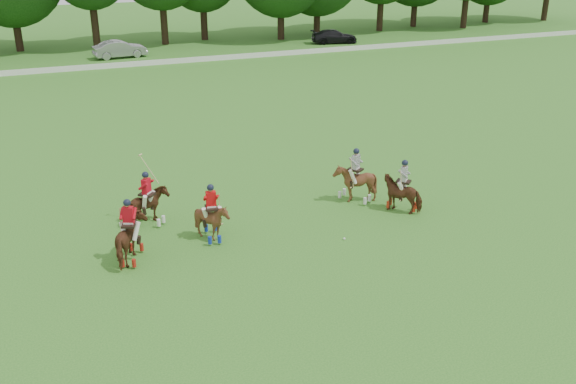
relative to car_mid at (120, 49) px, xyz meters
name	(u,v)px	position (x,y,z in m)	size (l,w,h in m)	color
ground	(270,288)	(-1.35, -42.50, -0.77)	(180.00, 180.00, 0.00)	#27651C
boundary_rail	(112,66)	(-1.35, -4.50, -0.55)	(120.00, 0.10, 0.44)	white
car_mid	(120,49)	(0.00, 0.00, 0.00)	(1.63, 4.67, 1.54)	#939297
car_right	(334,37)	(21.30, 0.00, -0.10)	(1.88, 4.62, 1.34)	black
polo_red_a	(131,239)	(-5.19, -38.98, 0.07)	(1.53, 2.10, 2.32)	#542716
polo_red_b	(148,206)	(-4.09, -36.18, 0.00)	(1.90, 1.91, 2.73)	#542716
polo_red_c	(212,220)	(-2.12, -38.38, 0.01)	(1.35, 1.48, 2.19)	#542716
polo_stripe_a	(403,192)	(5.85, -38.68, 0.01)	(1.77, 1.77, 2.18)	#542716
polo_stripe_b	(355,182)	(4.46, -37.13, 0.09)	(1.96, 2.00, 2.36)	#542716
polo_ball	(344,239)	(2.42, -40.28, -0.72)	(0.09, 0.09, 0.09)	white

